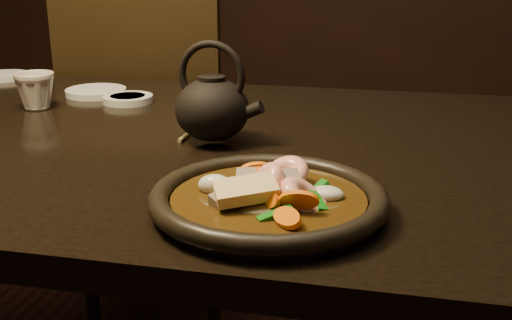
% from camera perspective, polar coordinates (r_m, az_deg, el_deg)
% --- Properties ---
extents(table, '(1.60, 0.90, 0.75)m').
position_cam_1_polar(table, '(1.15, -10.95, -1.32)').
color(table, black).
rests_on(table, floor).
extents(chair, '(0.47, 0.47, 0.95)m').
position_cam_1_polar(chair, '(1.82, -8.83, 0.88)').
color(chair, black).
rests_on(chair, floor).
extents(plate, '(0.29, 0.29, 0.03)m').
position_cam_1_polar(plate, '(0.77, 1.12, -3.60)').
color(plate, black).
rests_on(plate, table).
extents(stirfry, '(0.18, 0.20, 0.06)m').
position_cam_1_polar(stirfry, '(0.77, 1.12, -3.07)').
color(stirfry, '#37230A').
rests_on(stirfry, plate).
extents(soy_dish, '(0.10, 0.10, 0.01)m').
position_cam_1_polar(soy_dish, '(1.35, -11.32, 5.35)').
color(soy_dish, silver).
rests_on(soy_dish, table).
extents(saucer_left, '(0.12, 0.12, 0.01)m').
position_cam_1_polar(saucer_left, '(1.69, -21.52, 6.97)').
color(saucer_left, silver).
rests_on(saucer_left, table).
extents(saucer_right, '(0.13, 0.13, 0.01)m').
position_cam_1_polar(saucer_right, '(1.44, -14.04, 5.90)').
color(saucer_right, silver).
rests_on(saucer_right, table).
extents(tea_cup, '(0.08, 0.08, 0.08)m').
position_cam_1_polar(tea_cup, '(1.34, -19.01, 5.94)').
color(tea_cup, beige).
rests_on(tea_cup, table).
extents(chopsticks, '(0.01, 0.26, 0.01)m').
position_cam_1_polar(chopsticks, '(1.17, -4.61, 3.45)').
color(chopsticks, '#9E8B5A').
rests_on(chopsticks, table).
extents(teapot, '(0.15, 0.12, 0.16)m').
position_cam_1_polar(teapot, '(1.04, -3.88, 4.82)').
color(teapot, black).
rests_on(teapot, table).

